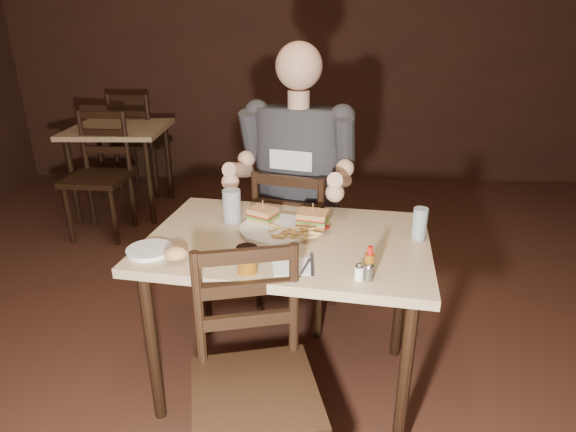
{
  "coord_description": "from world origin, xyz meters",
  "views": [
    {
      "loc": [
        0.02,
        -1.58,
        1.63
      ],
      "look_at": [
        -0.05,
        0.32,
        0.85
      ],
      "focal_mm": 30.0,
      "sensor_mm": 36.0,
      "label": 1
    }
  ],
  "objects_px": {
    "chair_near": "(255,393)",
    "bg_chair_near": "(97,178)",
    "diner": "(296,152)",
    "glass_right": "(420,224)",
    "bg_table": "(119,137)",
    "dinner_plate": "(276,230)",
    "hot_sauce": "(369,261)",
    "side_plate": "(150,251)",
    "bg_chair_far": "(142,142)",
    "main_table": "(288,255)",
    "glass_left": "(232,206)",
    "syrup_dispenser": "(247,260)",
    "chair_far": "(298,244)"
  },
  "relations": [
    {
      "from": "syrup_dispenser",
      "to": "diner",
      "type": "bearing_deg",
      "value": 88.01
    },
    {
      "from": "bg_table",
      "to": "glass_right",
      "type": "xyz_separation_m",
      "value": [
        2.11,
        -2.22,
        0.16
      ]
    },
    {
      "from": "glass_left",
      "to": "side_plate",
      "type": "relative_size",
      "value": 0.85
    },
    {
      "from": "glass_right",
      "to": "hot_sauce",
      "type": "bearing_deg",
      "value": -127.21
    },
    {
      "from": "chair_near",
      "to": "syrup_dispenser",
      "type": "xyz_separation_m",
      "value": [
        -0.05,
        0.28,
        0.36
      ]
    },
    {
      "from": "syrup_dispenser",
      "to": "side_plate",
      "type": "height_order",
      "value": "syrup_dispenser"
    },
    {
      "from": "bg_chair_far",
      "to": "diner",
      "type": "height_order",
      "value": "diner"
    },
    {
      "from": "main_table",
      "to": "bg_chair_near",
      "type": "distance_m",
      "value": 2.3
    },
    {
      "from": "main_table",
      "to": "chair_near",
      "type": "relative_size",
      "value": 1.41
    },
    {
      "from": "bg_chair_near",
      "to": "side_plate",
      "type": "relative_size",
      "value": 5.43
    },
    {
      "from": "diner",
      "to": "hot_sauce",
      "type": "relative_size",
      "value": 9.0
    },
    {
      "from": "bg_chair_far",
      "to": "diner",
      "type": "bearing_deg",
      "value": 130.58
    },
    {
      "from": "chair_near",
      "to": "side_plate",
      "type": "relative_size",
      "value": 5.13
    },
    {
      "from": "bg_table",
      "to": "side_plate",
      "type": "height_order",
      "value": "side_plate"
    },
    {
      "from": "bg_chair_near",
      "to": "syrup_dispenser",
      "type": "height_order",
      "value": "bg_chair_near"
    },
    {
      "from": "glass_right",
      "to": "main_table",
      "type": "bearing_deg",
      "value": -179.0
    },
    {
      "from": "bg_table",
      "to": "dinner_plate",
      "type": "height_order",
      "value": "dinner_plate"
    },
    {
      "from": "diner",
      "to": "side_plate",
      "type": "relative_size",
      "value": 5.95
    },
    {
      "from": "bg_table",
      "to": "dinner_plate",
      "type": "distance_m",
      "value": 2.64
    },
    {
      "from": "chair_near",
      "to": "hot_sauce",
      "type": "xyz_separation_m",
      "value": [
        0.39,
        0.26,
        0.37
      ]
    },
    {
      "from": "chair_near",
      "to": "bg_chair_near",
      "type": "xyz_separation_m",
      "value": [
        -1.47,
        2.25,
        0.03
      ]
    },
    {
      "from": "chair_far",
      "to": "bg_chair_far",
      "type": "bearing_deg",
      "value": -38.09
    },
    {
      "from": "main_table",
      "to": "bg_chair_far",
      "type": "distance_m",
      "value": 3.19
    },
    {
      "from": "diner",
      "to": "glass_left",
      "type": "relative_size",
      "value": 6.97
    },
    {
      "from": "diner",
      "to": "glass_right",
      "type": "bearing_deg",
      "value": -28.44
    },
    {
      "from": "chair_far",
      "to": "glass_right",
      "type": "distance_m",
      "value": 0.86
    },
    {
      "from": "dinner_plate",
      "to": "diner",
      "type": "bearing_deg",
      "value": 81.33
    },
    {
      "from": "diner",
      "to": "glass_right",
      "type": "height_order",
      "value": "diner"
    },
    {
      "from": "glass_right",
      "to": "side_plate",
      "type": "relative_size",
      "value": 0.78
    },
    {
      "from": "syrup_dispenser",
      "to": "chair_far",
      "type": "bearing_deg",
      "value": 87.69
    },
    {
      "from": "bg_table",
      "to": "chair_near",
      "type": "distance_m",
      "value": 3.17
    },
    {
      "from": "diner",
      "to": "hot_sauce",
      "type": "bearing_deg",
      "value": -55.4
    },
    {
      "from": "main_table",
      "to": "glass_left",
      "type": "bearing_deg",
      "value": 146.84
    },
    {
      "from": "bg_chair_far",
      "to": "hot_sauce",
      "type": "distance_m",
      "value": 3.62
    },
    {
      "from": "hot_sauce",
      "to": "bg_chair_near",
      "type": "bearing_deg",
      "value": 133.08
    },
    {
      "from": "chair_far",
      "to": "side_plate",
      "type": "relative_size",
      "value": 5.2
    },
    {
      "from": "glass_left",
      "to": "syrup_dispenser",
      "type": "height_order",
      "value": "glass_left"
    },
    {
      "from": "chair_far",
      "to": "diner",
      "type": "distance_m",
      "value": 0.55
    },
    {
      "from": "chair_far",
      "to": "bg_chair_near",
      "type": "bearing_deg",
      "value": -18.56
    },
    {
      "from": "diner",
      "to": "glass_left",
      "type": "bearing_deg",
      "value": -112.04
    },
    {
      "from": "chair_far",
      "to": "dinner_plate",
      "type": "bearing_deg",
      "value": 96.54
    },
    {
      "from": "diner",
      "to": "hot_sauce",
      "type": "xyz_separation_m",
      "value": [
        0.28,
        -0.84,
        -0.18
      ]
    },
    {
      "from": "glass_left",
      "to": "hot_sauce",
      "type": "distance_m",
      "value": 0.74
    },
    {
      "from": "bg_chair_far",
      "to": "diner",
      "type": "relative_size",
      "value": 0.94
    },
    {
      "from": "main_table",
      "to": "diner",
      "type": "distance_m",
      "value": 0.62
    },
    {
      "from": "bg_table",
      "to": "glass_right",
      "type": "height_order",
      "value": "glass_right"
    },
    {
      "from": "bg_chair_far",
      "to": "side_plate",
      "type": "relative_size",
      "value": 5.6
    },
    {
      "from": "dinner_plate",
      "to": "side_plate",
      "type": "bearing_deg",
      "value": -156.1
    },
    {
      "from": "hot_sauce",
      "to": "syrup_dispenser",
      "type": "distance_m",
      "value": 0.44
    },
    {
      "from": "hot_sauce",
      "to": "dinner_plate",
      "type": "bearing_deg",
      "value": 133.67
    }
  ]
}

